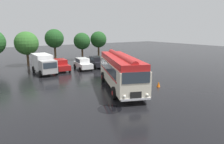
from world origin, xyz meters
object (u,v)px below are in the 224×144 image
car_mid_right (97,62)px  traffic_cone (158,84)px  car_near_left (61,65)px  car_far_right (113,61)px  vintage_bus (120,70)px  box_van (43,63)px  car_mid_left (83,64)px

car_mid_right → traffic_cone: (-0.05, -13.15, -0.57)m
car_near_left → car_far_right: 8.51m
car_far_right → car_mid_right: bearing=174.1°
vintage_bus → traffic_cone: 4.32m
box_van → traffic_cone: 15.65m
vintage_bus → car_mid_left: bearing=84.2°
vintage_bus → car_mid_right: 11.97m
vintage_bus → box_van: vintage_bus is taller
car_mid_left → traffic_cone: size_ratio=7.94×
car_far_right → traffic_cone: bearing=-102.6°
car_near_left → box_van: 2.48m
vintage_bus → car_near_left: 11.98m
car_mid_right → box_van: size_ratio=0.76×
car_mid_left → car_far_right: 5.34m
car_mid_right → vintage_bus: bearing=-107.7°
car_mid_left → car_near_left: bearing=167.0°
car_mid_right → traffic_cone: size_ratio=8.00×
vintage_bus → box_van: size_ratio=1.78×
car_near_left → car_mid_left: 3.22m
traffic_cone → car_far_right: bearing=77.4°
car_mid_left → car_far_right: bearing=0.3°
car_mid_left → car_far_right: same height
car_near_left → car_mid_right: bearing=-4.1°
car_mid_left → vintage_bus: bearing=-95.8°
car_mid_left → box_van: bearing=174.2°
car_mid_right → traffic_cone: bearing=-90.2°
car_mid_left → car_mid_right: 2.54m
traffic_cone → car_mid_left: bearing=100.9°
vintage_bus → box_van: 12.43m
box_van → car_near_left: bearing=3.7°
box_van → traffic_cone: (8.02, -13.39, -1.09)m
vintage_bus → box_van: bearing=111.0°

